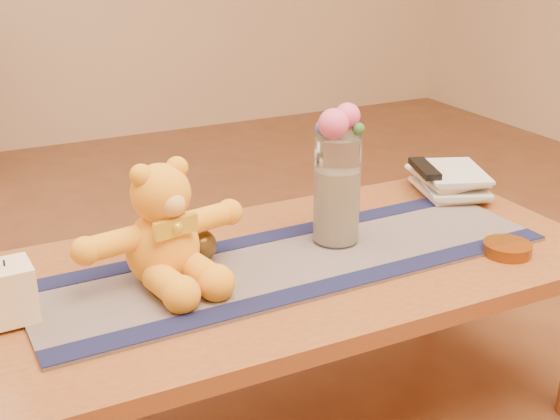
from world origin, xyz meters
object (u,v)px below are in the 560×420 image
tv_remote (425,169)px  glass_vase (337,190)px  bronze_ball (200,245)px  book_bottom (422,192)px  amber_dish (507,249)px  teddy_bear (161,224)px  pillar_candle (9,292)px

tv_remote → glass_vase: bearing=-138.3°
glass_vase → bronze_ball: glass_vase is taller
glass_vase → tv_remote: size_ratio=1.62×
tv_remote → book_bottom: bearing=90.0°
tv_remote → amber_dish: size_ratio=1.42×
teddy_bear → book_bottom: size_ratio=1.66×
book_bottom → tv_remote: 0.08m
amber_dish → tv_remote: bearing=82.1°
teddy_bear → tv_remote: size_ratio=2.32×
pillar_candle → amber_dish: bearing=-10.4°
glass_vase → tv_remote: 0.42m
amber_dish → book_bottom: bearing=81.9°
teddy_bear → tv_remote: (0.81, 0.16, -0.05)m
tv_remote → amber_dish: (-0.05, -0.40, -0.07)m
pillar_candle → glass_vase: glass_vase is taller
bronze_ball → teddy_bear: bearing=-156.6°
glass_vase → book_bottom: glass_vase is taller
bronze_ball → pillar_candle: bearing=-169.6°
pillar_candle → glass_vase: 0.76m
tv_remote → amber_dish: bearing=-79.2°
glass_vase → book_bottom: 0.44m
pillar_candle → bronze_ball: 0.43m
teddy_bear → book_bottom: teddy_bear is taller
teddy_bear → bronze_ball: teddy_bear is taller
teddy_bear → tv_remote: bearing=0.9°
teddy_bear → book_bottom: 0.84m
book_bottom → amber_dish: amber_dish is taller
teddy_bear → pillar_candle: size_ratio=3.29×
teddy_bear → glass_vase: 0.43m
bronze_ball → tv_remote: 0.72m
pillar_candle → amber_dish: (1.08, -0.20, -0.05)m
pillar_candle → amber_dish: 1.10m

